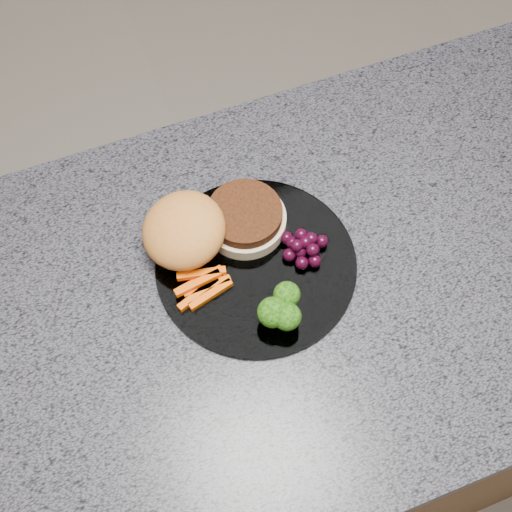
{
  "coord_description": "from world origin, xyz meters",
  "views": [
    {
      "loc": [
        -0.27,
        -0.36,
        1.72
      ],
      "look_at": [
        -0.11,
        0.04,
        0.93
      ],
      "focal_mm": 50.0,
      "sensor_mm": 36.0,
      "label": 1
    }
  ],
  "objects": [
    {
      "name": "burger",
      "position": [
        -0.16,
        0.1,
        0.93
      ],
      "size": [
        0.22,
        0.14,
        0.06
      ],
      "rotation": [
        0.0,
        0.0,
        0.29
      ],
      "color": "#C8B68D",
      "rests_on": "plate"
    },
    {
      "name": "grape_bunch",
      "position": [
        -0.05,
        0.04,
        0.92
      ],
      "size": [
        0.06,
        0.06,
        0.03
      ],
      "rotation": [
        0.0,
        0.0,
        -0.41
      ],
      "color": "black",
      "rests_on": "plate"
    },
    {
      "name": "broccoli",
      "position": [
        -0.11,
        -0.04,
        0.93
      ],
      "size": [
        0.06,
        0.06,
        0.05
      ],
      "rotation": [
        0.0,
        0.0,
        0.38
      ],
      "color": "olive",
      "rests_on": "plate"
    },
    {
      "name": "carrot_sticks",
      "position": [
        -0.19,
        0.03,
        0.91
      ],
      "size": [
        0.08,
        0.05,
        0.02
      ],
      "rotation": [
        0.0,
        0.0,
        -0.13
      ],
      "color": "#E65303",
      "rests_on": "plate"
    },
    {
      "name": "countertop",
      "position": [
        0.0,
        0.0,
        0.88
      ],
      "size": [
        1.2,
        0.6,
        0.04
      ],
      "primitive_type": "cube",
      "color": "#4B4A54",
      "rests_on": "island_cabinet"
    },
    {
      "name": "island_cabinet",
      "position": [
        0.0,
        0.0,
        0.43
      ],
      "size": [
        1.2,
        0.6,
        0.86
      ],
      "primitive_type": "cube",
      "color": "brown",
      "rests_on": "ground"
    },
    {
      "name": "plate",
      "position": [
        -0.11,
        0.04,
        0.9
      ],
      "size": [
        0.26,
        0.26,
        0.01
      ],
      "primitive_type": "cylinder",
      "color": "white",
      "rests_on": "countertop"
    }
  ]
}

